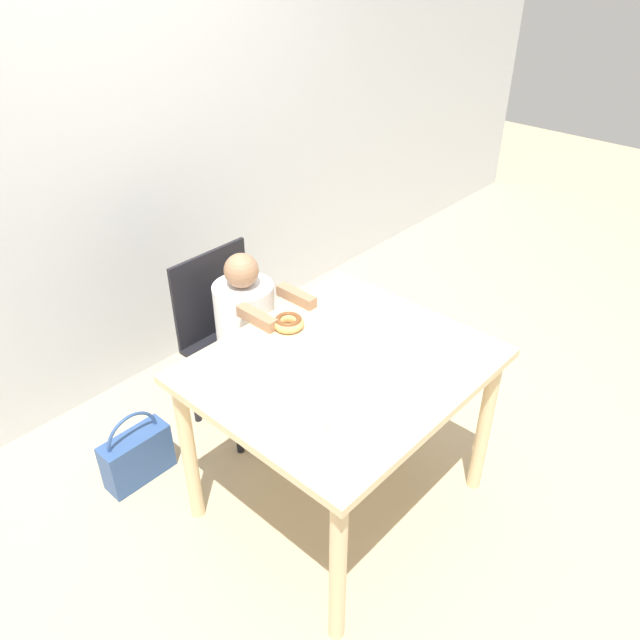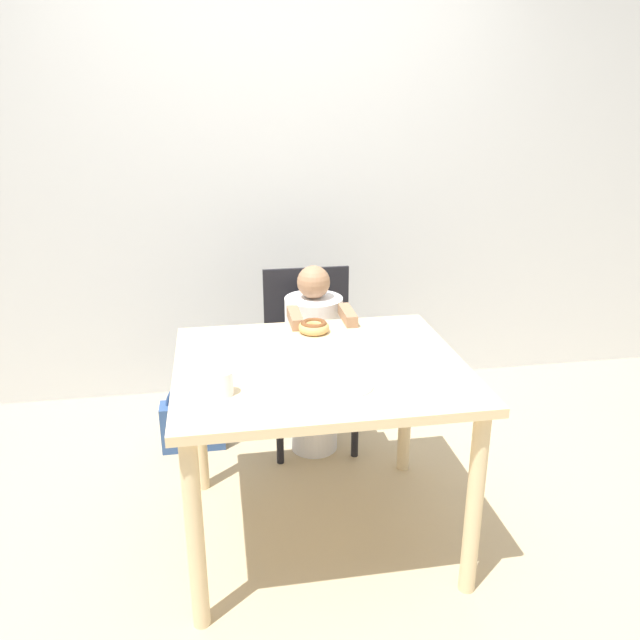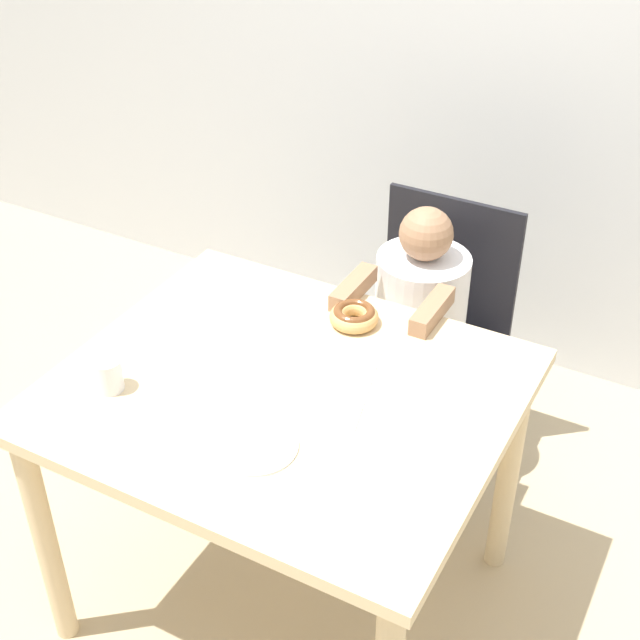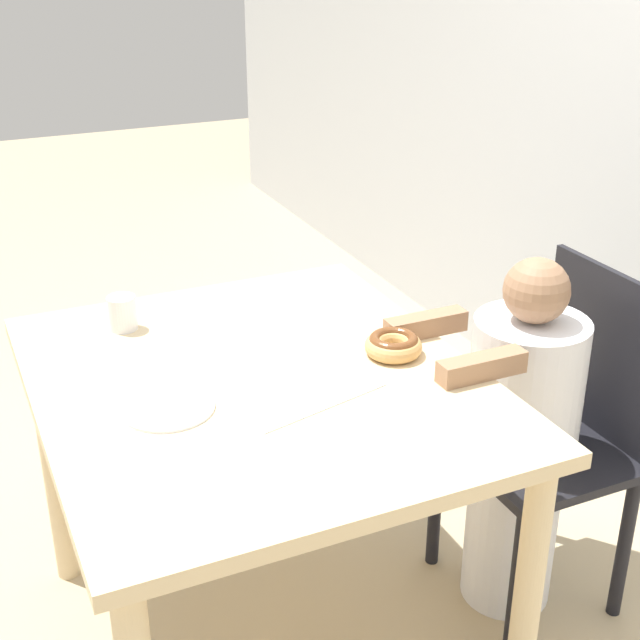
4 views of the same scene
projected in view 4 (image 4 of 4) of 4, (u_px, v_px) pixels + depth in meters
dining_table at (258, 419)px, 1.98m from camera, size 1.08×0.93×0.77m
chair at (557, 433)px, 2.29m from camera, size 0.44×0.40×0.90m
child_figure at (519, 443)px, 2.24m from camera, size 0.29×0.47×0.97m
donut at (393, 344)px, 2.02m from camera, size 0.13×0.13×0.05m
napkin at (282, 379)px, 1.92m from camera, size 0.39×0.39×0.00m
handbag at (425, 431)px, 2.93m from camera, size 0.32×0.12×0.38m
cup at (122, 313)px, 2.14m from camera, size 0.07×0.07×0.08m
plate at (168, 408)px, 1.81m from camera, size 0.19×0.19×0.01m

